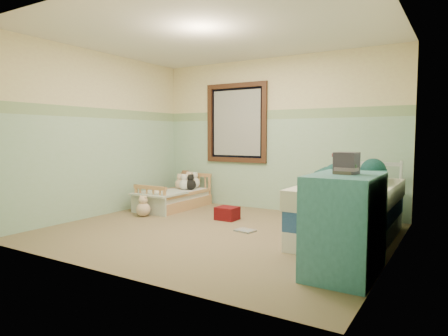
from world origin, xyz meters
The scene contains 31 objects.
floor centered at (0.00, 0.00, -0.01)m, with size 4.20×3.60×0.02m, color #716344.
ceiling centered at (0.00, 0.00, 2.51)m, with size 4.20×3.60×0.02m, color silver.
wall_back centered at (0.00, 1.80, 1.25)m, with size 4.20×0.04×2.50m, color beige.
wall_front centered at (0.00, -1.80, 1.25)m, with size 4.20×0.04×2.50m, color beige.
wall_left centered at (-2.10, 0.00, 1.25)m, with size 0.04×3.60×2.50m, color beige.
wall_right centered at (2.10, 0.00, 1.25)m, with size 0.04×3.60×2.50m, color beige.
wainscot_mint centered at (0.00, 1.79, 0.75)m, with size 4.20×0.01×1.50m, color #95BB95.
border_strip centered at (0.00, 1.79, 1.57)m, with size 4.20×0.01×0.15m, color #3F6A3D.
window_frame centered at (-0.70, 1.76, 1.45)m, with size 1.16×0.06×1.36m, color #381E12.
window_blinds centered at (-0.70, 1.77, 1.45)m, with size 0.92×0.01×1.12m, color beige.
toddler_bed_frame centered at (-1.49, 1.05, 0.08)m, with size 0.65×1.30×0.17m, color #A4723A.
toddler_mattress centered at (-1.49, 1.05, 0.23)m, with size 0.60×1.25×0.12m, color silver.
patchwork_quilt centered at (-1.49, 0.65, 0.30)m, with size 0.71×0.65×0.03m, color #7DA9C3.
plush_bed_brown centered at (-1.64, 1.55, 0.39)m, with size 0.21×0.21×0.21m, color brown.
plush_bed_white centered at (-1.44, 1.55, 0.39)m, with size 0.20×0.20×0.20m, color white.
plush_bed_tan centered at (-1.59, 1.33, 0.38)m, with size 0.18×0.18×0.18m, color beige.
plush_bed_dark centered at (-1.36, 1.33, 0.38)m, with size 0.19×0.19×0.19m, color black.
plush_floor_cream centered at (-1.56, 0.66, 0.13)m, with size 0.26×0.26×0.26m, color #F7E9C4.
plush_floor_tan centered at (-1.46, 0.24, 0.11)m, with size 0.22×0.22×0.22m, color beige.
twin_bed_frame centered at (1.55, 0.55, 0.11)m, with size 0.94×1.87×0.22m, color silver.
twin_boxspring centered at (1.55, 0.55, 0.33)m, with size 0.94×1.87×0.22m, color navy.
twin_mattress centered at (1.55, 0.55, 0.55)m, with size 0.97×1.91×0.22m, color beige.
teal_blanket centered at (1.50, 0.85, 0.73)m, with size 0.80×0.84×0.14m, color black.
dresser centered at (1.81, -0.70, 0.45)m, with size 0.56×0.89×0.89m, color teal.
book_stack centered at (1.81, -0.69, 0.99)m, with size 0.19×0.15×0.19m, color #53383E.
red_pillow centered at (-0.24, 0.70, 0.09)m, with size 0.30×0.26×0.19m, color #A40D12.
floor_book centered at (0.32, 0.21, 0.01)m, with size 0.24×0.19×0.02m, color #D18A39.
extra_plush_0 centered at (-1.64, 1.46, 0.37)m, with size 0.16×0.16×0.16m, color white.
extra_plush_1 centered at (-1.37, 1.35, 0.37)m, with size 0.17×0.17×0.17m, color white.
extra_plush_2 centered at (-1.46, 1.28, 0.38)m, with size 0.19×0.19×0.19m, color white.
extra_plush_3 centered at (-1.42, 1.37, 0.39)m, with size 0.21×0.21×0.21m, color beige.
Camera 1 is at (2.69, -4.19, 1.23)m, focal length 31.66 mm.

